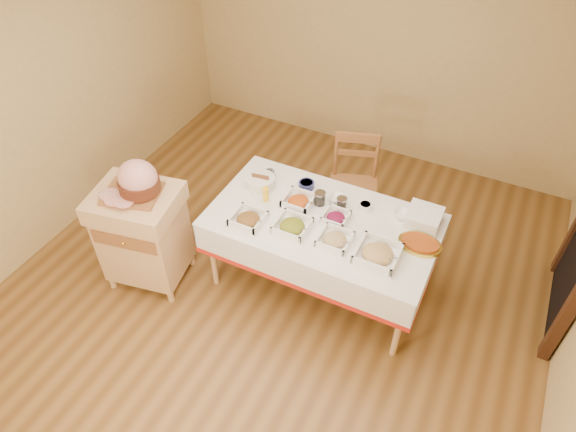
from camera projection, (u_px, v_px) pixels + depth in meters
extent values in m
plane|color=brown|center=(274.00, 293.00, 4.51)|extent=(5.00, 5.00, 0.00)
plane|color=tan|center=(384.00, 41.00, 5.27)|extent=(4.50, 0.00, 4.50)
plane|color=tan|center=(37.00, 104.00, 4.36)|extent=(0.00, 5.00, 5.00)
cube|color=#DEB07A|center=(323.00, 222.00, 4.11)|extent=(1.80, 1.00, 0.04)
cylinder|color=#DEB07A|center=(213.00, 255.00, 4.36)|extent=(0.05, 0.05, 0.71)
cylinder|color=#DEB07A|center=(260.00, 197.00, 4.91)|extent=(0.05, 0.05, 0.71)
cylinder|color=#DEB07A|center=(399.00, 327.00, 3.82)|extent=(0.05, 0.05, 0.71)
cylinder|color=#DEB07A|center=(429.00, 253.00, 4.38)|extent=(0.05, 0.05, 0.71)
cube|color=white|center=(323.00, 220.00, 4.10)|extent=(1.82, 1.02, 0.01)
cube|color=#DEB07A|center=(145.00, 240.00, 4.36)|extent=(0.71, 0.62, 0.67)
cube|color=#DEB07A|center=(135.00, 203.00, 4.08)|extent=(0.76, 0.67, 0.17)
cube|color=#975E31|center=(119.00, 241.00, 4.04)|extent=(0.55, 0.11, 0.13)
sphere|color=gold|center=(118.00, 242.00, 4.03)|extent=(0.03, 0.03, 0.03)
cylinder|color=#DEB07A|center=(112.00, 277.00, 4.57)|extent=(0.06, 0.06, 0.11)
cylinder|color=#DEB07A|center=(144.00, 244.00, 4.87)|extent=(0.06, 0.06, 0.11)
cylinder|color=#DEB07A|center=(163.00, 299.00, 4.39)|extent=(0.06, 0.06, 0.11)
cylinder|color=#DEB07A|center=(193.00, 264.00, 4.69)|extent=(0.06, 0.06, 0.11)
cube|color=#975E31|center=(353.00, 189.00, 4.80)|extent=(0.55, 0.54, 0.03)
cylinder|color=#975E31|center=(330.00, 220.00, 4.85)|extent=(0.04, 0.04, 0.47)
cylinder|color=#975E31|center=(333.00, 195.00, 5.12)|extent=(0.04, 0.04, 0.47)
cylinder|color=#975E31|center=(370.00, 224.00, 4.81)|extent=(0.04, 0.04, 0.47)
cylinder|color=#975E31|center=(371.00, 198.00, 5.08)|extent=(0.04, 0.04, 0.47)
cylinder|color=#975E31|center=(336.00, 155.00, 4.79)|extent=(0.04, 0.04, 0.50)
cylinder|color=#975E31|center=(377.00, 158.00, 4.75)|extent=(0.04, 0.04, 0.50)
cube|color=#975E31|center=(358.00, 138.00, 4.63)|extent=(0.39, 0.16, 0.09)
cube|color=#975E31|center=(132.00, 193.00, 4.01)|extent=(0.42, 0.34, 0.03)
ellipsoid|color=#DE958F|center=(137.00, 177.00, 3.92)|extent=(0.32, 0.29, 0.27)
cylinder|color=#522412|center=(139.00, 185.00, 3.97)|extent=(0.32, 0.32, 0.11)
cube|color=silver|center=(112.00, 202.00, 3.91)|extent=(0.27, 0.12, 0.00)
cylinder|color=silver|center=(119.00, 192.00, 3.99)|extent=(0.31, 0.09, 0.01)
cube|color=white|center=(248.00, 222.00, 4.06)|extent=(0.25, 0.25, 0.02)
ellipsoid|color=#A91321|center=(248.00, 219.00, 4.05)|extent=(0.19, 0.19, 0.07)
cylinder|color=silver|center=(253.00, 223.00, 4.01)|extent=(0.15, 0.01, 0.11)
cube|color=white|center=(292.00, 228.00, 4.01)|extent=(0.26, 0.26, 0.02)
ellipsoid|color=#AB7C16|center=(292.00, 226.00, 3.99)|extent=(0.20, 0.20, 0.07)
cylinder|color=silver|center=(297.00, 230.00, 3.95)|extent=(0.15, 0.01, 0.11)
cube|color=white|center=(335.00, 242.00, 3.90)|extent=(0.24, 0.24, 0.01)
ellipsoid|color=tan|center=(335.00, 240.00, 3.88)|extent=(0.18, 0.18, 0.06)
cylinder|color=silver|center=(340.00, 244.00, 3.85)|extent=(0.13, 0.01, 0.10)
cube|color=white|center=(377.00, 256.00, 3.79)|extent=(0.31, 0.31, 0.02)
ellipsoid|color=tan|center=(378.00, 254.00, 3.77)|extent=(0.24, 0.24, 0.08)
cylinder|color=silver|center=(385.00, 260.00, 3.72)|extent=(0.16, 0.01, 0.12)
cube|color=white|center=(298.00, 204.00, 4.22)|extent=(0.23, 0.23, 0.02)
ellipsoid|color=#C04B0E|center=(298.00, 202.00, 4.21)|extent=(0.18, 0.18, 0.06)
cylinder|color=silver|center=(303.00, 205.00, 4.17)|extent=(0.15, 0.01, 0.11)
cube|color=white|center=(336.00, 219.00, 4.08)|extent=(0.20, 0.20, 0.01)
ellipsoid|color=maroon|center=(336.00, 218.00, 4.07)|extent=(0.15, 0.15, 0.05)
cylinder|color=silver|center=(340.00, 220.00, 4.04)|extent=(0.13, 0.01, 0.09)
cylinder|color=white|center=(270.00, 173.00, 4.49)|extent=(0.11, 0.11, 0.05)
cylinder|color=black|center=(270.00, 172.00, 4.48)|extent=(0.09, 0.09, 0.02)
cylinder|color=navy|center=(306.00, 185.00, 4.37)|extent=(0.13, 0.13, 0.06)
cylinder|color=maroon|center=(306.00, 183.00, 4.36)|extent=(0.11, 0.11, 0.02)
cylinder|color=white|center=(365.00, 206.00, 4.17)|extent=(0.11, 0.11, 0.05)
cylinder|color=#C04B0E|center=(365.00, 205.00, 4.16)|extent=(0.09, 0.09, 0.02)
imported|color=white|center=(337.00, 198.00, 4.26)|extent=(0.16, 0.16, 0.03)
imported|color=white|center=(403.00, 214.00, 4.10)|extent=(0.16, 0.16, 0.05)
cylinder|color=silver|center=(320.00, 199.00, 4.20)|extent=(0.09, 0.09, 0.11)
cylinder|color=silver|center=(320.00, 193.00, 4.16)|extent=(0.09, 0.09, 0.01)
cylinder|color=black|center=(320.00, 200.00, 4.21)|extent=(0.07, 0.07, 0.08)
cylinder|color=silver|center=(341.00, 204.00, 4.16)|extent=(0.08, 0.08, 0.10)
cylinder|color=silver|center=(342.00, 199.00, 4.12)|extent=(0.08, 0.08, 0.01)
cylinder|color=black|center=(341.00, 205.00, 4.17)|extent=(0.07, 0.07, 0.07)
cylinder|color=yellow|center=(266.00, 194.00, 4.22)|extent=(0.05, 0.05, 0.13)
cone|color=yellow|center=(265.00, 187.00, 4.17)|extent=(0.03, 0.03, 0.03)
cylinder|color=white|center=(260.00, 182.00, 4.37)|extent=(0.25, 0.25, 0.09)
cube|color=white|center=(423.00, 222.00, 4.06)|extent=(0.26, 0.26, 0.01)
cube|color=white|center=(423.00, 221.00, 4.05)|extent=(0.26, 0.26, 0.01)
cube|color=white|center=(423.00, 219.00, 4.04)|extent=(0.26, 0.26, 0.01)
cube|color=white|center=(424.00, 218.00, 4.03)|extent=(0.26, 0.26, 0.01)
cube|color=white|center=(424.00, 216.00, 4.02)|extent=(0.26, 0.26, 0.01)
cube|color=white|center=(424.00, 214.00, 4.01)|extent=(0.26, 0.26, 0.01)
cube|color=white|center=(425.00, 213.00, 3.99)|extent=(0.26, 0.26, 0.01)
ellipsoid|color=gold|center=(420.00, 244.00, 3.87)|extent=(0.33, 0.24, 0.03)
ellipsoid|color=#9E4311|center=(420.00, 243.00, 3.86)|extent=(0.29, 0.20, 0.03)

